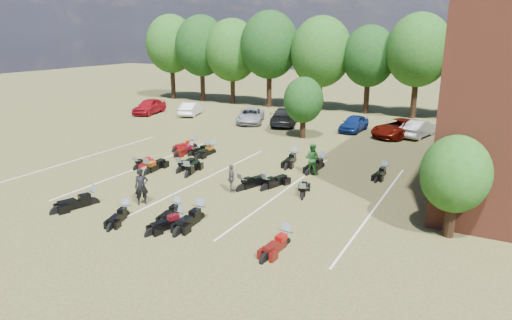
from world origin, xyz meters
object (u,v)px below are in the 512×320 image
Objects in this scene: motorcycle_7 at (136,169)px; motorcycle_14 at (191,153)px; person_green at (312,159)px; person_black at (141,187)px; motorcycle_3 at (177,213)px; person_grey at (231,178)px; car_4 at (354,123)px; car_0 at (149,106)px.

motorcycle_7 is 1.01× the size of motorcycle_14.
person_green reaches higher than motorcycle_14.
person_black is 0.92× the size of motorcycle_3.
person_grey is 0.75× the size of motorcycle_7.
person_black reaches higher than car_4.
person_black is at bearing -60.34° from car_0.
person_grey reaches higher than motorcycle_7.
motorcycle_7 is (-4.46, 4.51, -0.93)m from person_black.
car_0 is 2.25× the size of motorcycle_14.
person_black reaches higher than motorcycle_3.
person_black is at bearing 58.26° from person_green.
motorcycle_14 is (13.35, -11.25, -0.79)m from car_0.
motorcycle_7 is at bearing 51.18° from person_grey.
car_0 is 17.48m from motorcycle_14.
person_green is (5.68, 8.71, 0.02)m from person_black.
motorcycle_7 reaches higher than motorcycle_14.
motorcycle_14 is (0.66, 4.94, 0.00)m from motorcycle_7.
person_green reaches higher than car_4.
motorcycle_14 is at bearing 17.53° from person_grey.
person_black is 10.39m from person_green.
car_0 is 26.88m from person_black.
car_4 is at bearing -6.21° from car_0.
car_4 is 1.96× the size of motorcycle_14.
motorcycle_7 is at bearing 135.72° from motorcycle_3.
motorcycle_3 is 0.98× the size of motorcycle_14.
person_black is 6.41m from motorcycle_7.
motorcycle_3 is at bearing 136.53° from person_grey.
car_0 is 2.30× the size of motorcycle_3.
person_grey reaches higher than car_4.
person_grey is 9.02m from motorcycle_14.
motorcycle_14 is (-3.80, 9.45, -0.93)m from person_black.
motorcycle_7 is at bearing -112.64° from car_4.
motorcycle_3 is at bearing 138.66° from motorcycle_7.
person_black is (-4.41, -22.12, 0.24)m from car_4.
person_green is 11.01m from motorcycle_7.
motorcycle_7 is (-8.87, -17.61, -0.69)m from car_4.
car_4 is (21.56, 1.42, -0.10)m from car_0.
person_grey is 7.59m from motorcycle_7.
car_0 is 2.44× the size of person_green.
car_4 is at bearing -123.20° from motorcycle_7.
car_4 is 18.56m from person_grey.
car_4 is at bearing 75.11° from motorcycle_3.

